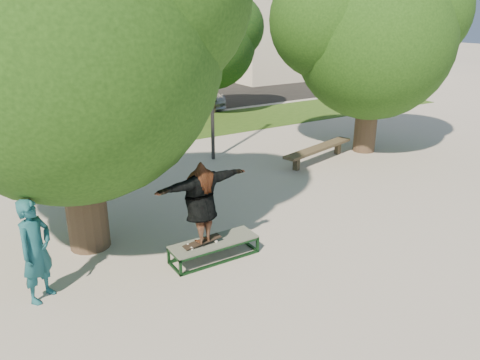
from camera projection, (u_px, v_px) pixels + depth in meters
ground at (277, 219)px, 11.28m from camera, size 120.00×120.00×0.00m
grass_strip at (161, 131)px, 19.33m from camera, size 30.00×4.00×0.02m
asphalt_strip at (93, 107)px, 24.01m from camera, size 40.00×8.00×0.01m
tree_left at (58, 29)px, 8.49m from camera, size 6.96×5.95×7.12m
tree_right at (371, 30)px, 15.26m from camera, size 6.24×5.33×6.51m
bg_tree_mid at (82, 28)px, 18.97m from camera, size 5.76×4.92×6.24m
bg_tree_right at (208, 38)px, 21.49m from camera, size 5.04×4.31×5.43m
lamppost at (211, 63)px, 14.67m from camera, size 0.25×0.15×6.11m
side_building at (298, 19)px, 36.36m from camera, size 15.00×10.00×8.00m
grind_box at (214, 249)px, 9.44m from camera, size 1.80×0.60×0.38m
skater_rig at (201, 203)px, 8.94m from camera, size 2.07×0.79×1.72m
bystander at (36, 251)px, 7.88m from camera, size 0.81×0.78×1.86m
bench at (318, 149)px, 15.35m from camera, size 3.26×1.25×0.50m
car_silver_a at (19, 102)px, 21.42m from camera, size 2.53×4.51×1.45m
car_dark at (84, 96)px, 23.14m from camera, size 1.75×4.39×1.42m
car_grey at (92, 102)px, 21.79m from camera, size 3.11×5.25×1.37m
car_silver_b at (194, 93)px, 24.25m from camera, size 2.05×4.65×1.33m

